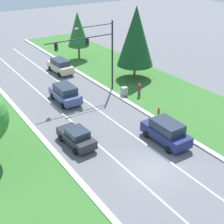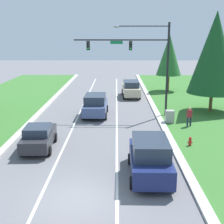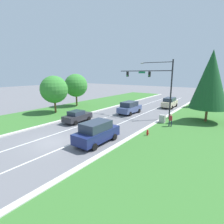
# 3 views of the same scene
# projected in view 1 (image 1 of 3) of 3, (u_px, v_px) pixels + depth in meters

# --- Properties ---
(ground_plane) EXTENTS (160.00, 160.00, 0.00)m
(ground_plane) POSITION_uv_depth(u_px,v_px,m) (152.00, 169.00, 24.96)
(ground_plane) COLOR slate
(curb_strip_right) EXTENTS (0.50, 90.00, 0.15)m
(curb_strip_right) POSITION_uv_depth(u_px,v_px,m) (201.00, 146.00, 27.70)
(curb_strip_right) COLOR beige
(curb_strip_right) RESTS_ON ground_plane
(curb_strip_left) EXTENTS (0.50, 90.00, 0.15)m
(curb_strip_left) POSITION_uv_depth(u_px,v_px,m) (92.00, 195.00, 22.14)
(curb_strip_left) COLOR beige
(curb_strip_left) RESTS_ON ground_plane
(lane_stripe_inner_left) EXTENTS (0.14, 81.00, 0.01)m
(lane_stripe_inner_left) POSITION_uv_depth(u_px,v_px,m) (135.00, 177.00, 24.07)
(lane_stripe_inner_left) COLOR white
(lane_stripe_inner_left) RESTS_ON ground_plane
(lane_stripe_inner_right) EXTENTS (0.14, 81.00, 0.01)m
(lane_stripe_inner_right) POSITION_uv_depth(u_px,v_px,m) (169.00, 161.00, 25.84)
(lane_stripe_inner_right) COLOR white
(lane_stripe_inner_right) RESTS_ON ground_plane
(traffic_signal_mast) EXTENTS (8.54, 0.41, 8.47)m
(traffic_signal_mast) POSITION_uv_depth(u_px,v_px,m) (95.00, 48.00, 35.72)
(traffic_signal_mast) COLOR black
(traffic_signal_mast) RESTS_ON ground_plane
(champagne_suv) EXTENTS (2.22, 5.02, 1.96)m
(champagne_suv) POSITION_uv_depth(u_px,v_px,m) (60.00, 66.00, 44.34)
(champagne_suv) COLOR beige
(champagne_suv) RESTS_ON ground_plane
(slate_blue_suv) EXTENTS (2.30, 4.87, 2.02)m
(slate_blue_suv) POSITION_uv_depth(u_px,v_px,m) (65.00, 93.00, 35.66)
(slate_blue_suv) COLOR #475684
(slate_blue_suv) RESTS_ON ground_plane
(charcoal_sedan) EXTENTS (2.13, 4.35, 1.62)m
(charcoal_sedan) POSITION_uv_depth(u_px,v_px,m) (76.00, 137.00, 27.71)
(charcoal_sedan) COLOR #28282D
(charcoal_sedan) RESTS_ON ground_plane
(navy_suv) EXTENTS (2.26, 4.88, 2.11)m
(navy_suv) POSITION_uv_depth(u_px,v_px,m) (166.00, 132.00, 28.00)
(navy_suv) COLOR navy
(navy_suv) RESTS_ON ground_plane
(utility_cabinet) EXTENTS (0.70, 0.60, 1.14)m
(utility_cabinet) POSITION_uv_depth(u_px,v_px,m) (124.00, 92.00, 37.21)
(utility_cabinet) COLOR #9E9E99
(utility_cabinet) RESTS_ON ground_plane
(pedestrian) EXTENTS (0.41, 0.28, 1.69)m
(pedestrian) POSITION_uv_depth(u_px,v_px,m) (139.00, 89.00, 36.93)
(pedestrian) COLOR #232842
(pedestrian) RESTS_ON ground_plane
(fire_hydrant) EXTENTS (0.34, 0.20, 0.70)m
(fire_hydrant) POSITION_uv_depth(u_px,v_px,m) (159.00, 111.00, 33.30)
(fire_hydrant) COLOR red
(fire_hydrant) RESTS_ON ground_plane
(conifer_near_right_tree) EXTENTS (4.80, 4.80, 9.59)m
(conifer_near_right_tree) POSITION_uv_depth(u_px,v_px,m) (136.00, 36.00, 40.18)
(conifer_near_right_tree) COLOR brown
(conifer_near_right_tree) RESTS_ON ground_plane
(conifer_far_right_tree) EXTENTS (3.28, 3.28, 7.43)m
(conifer_far_right_tree) POSITION_uv_depth(u_px,v_px,m) (78.00, 29.00, 48.02)
(conifer_far_right_tree) COLOR brown
(conifer_far_right_tree) RESTS_ON ground_plane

